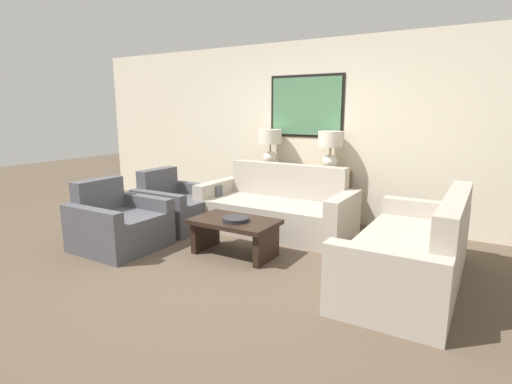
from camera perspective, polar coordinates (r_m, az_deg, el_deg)
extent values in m
plane|color=brown|center=(4.46, -5.66, -10.07)|extent=(20.00, 20.00, 0.00)
cube|color=beige|center=(6.20, 7.29, 8.58)|extent=(8.37, 0.10, 2.65)
cube|color=black|center=(6.14, 7.17, 12.06)|extent=(1.18, 0.01, 0.92)
cube|color=#4C7F56|center=(6.14, 7.14, 12.06)|extent=(1.10, 0.02, 0.84)
cube|color=brown|center=(6.07, 6.02, -0.32)|extent=(1.52, 0.39, 0.79)
cylinder|color=silver|center=(6.22, 2.03, 3.82)|extent=(0.18, 0.18, 0.02)
sphere|color=silver|center=(6.21, 2.04, 4.90)|extent=(0.21, 0.21, 0.21)
cylinder|color=#8C7A51|center=(6.19, 2.05, 6.40)|extent=(0.02, 0.02, 0.12)
cylinder|color=beige|center=(6.18, 2.06, 7.92)|extent=(0.35, 0.35, 0.22)
cylinder|color=silver|center=(5.82, 10.45, 3.09)|extent=(0.18, 0.18, 0.02)
sphere|color=silver|center=(5.80, 10.49, 4.24)|extent=(0.21, 0.21, 0.21)
cylinder|color=#8C7A51|center=(5.78, 10.55, 5.84)|extent=(0.02, 0.02, 0.12)
cylinder|color=beige|center=(5.77, 10.61, 7.48)|extent=(0.35, 0.35, 0.22)
cube|color=#ADA393|center=(5.39, 2.22, -3.78)|extent=(1.74, 0.75, 0.43)
cube|color=#ADA393|center=(5.73, 4.47, -0.43)|extent=(1.74, 0.18, 0.90)
cube|color=#ADA393|center=(5.94, -5.50, -1.40)|extent=(0.18, 0.93, 0.62)
cube|color=#ADA393|center=(5.08, 12.30, -3.88)|extent=(0.18, 0.93, 0.62)
cube|color=#ADA393|center=(4.19, 19.49, -9.02)|extent=(0.75, 1.74, 0.43)
cube|color=#ADA393|center=(4.06, 26.18, -6.70)|extent=(0.18, 1.74, 0.90)
cube|color=#ADA393|center=(5.05, 22.79, -4.60)|extent=(0.93, 0.18, 0.62)
cube|color=#ADA393|center=(3.26, 17.67, -13.06)|extent=(0.93, 0.18, 0.62)
cube|color=black|center=(4.57, -3.10, -4.26)|extent=(0.97, 0.59, 0.05)
cube|color=black|center=(4.87, -7.22, -5.91)|extent=(0.07, 0.47, 0.37)
cube|color=black|center=(4.42, 1.51, -7.65)|extent=(0.07, 0.47, 0.37)
cylinder|color=#232328|center=(4.49, -2.92, -3.92)|extent=(0.30, 0.30, 0.04)
cube|color=#4C4C51|center=(5.73, -10.41, -3.07)|extent=(0.73, 0.64, 0.42)
cube|color=#4C4C51|center=(5.99, -13.76, -0.62)|extent=(0.18, 0.64, 0.81)
cube|color=#4C4C51|center=(5.50, -13.84, -3.00)|extent=(0.91, 0.14, 0.58)
cube|color=#4C4C51|center=(6.06, -8.64, -1.44)|extent=(0.91, 0.14, 0.58)
cube|color=#4C4C51|center=(5.05, -18.07, -5.50)|extent=(0.73, 0.64, 0.42)
cube|color=#4C4C51|center=(5.34, -21.44, -2.59)|extent=(0.18, 0.64, 0.81)
cube|color=#4C4C51|center=(4.86, -22.32, -5.48)|extent=(0.91, 0.14, 0.58)
cube|color=#4C4C51|center=(5.34, -15.61, -3.52)|extent=(0.91, 0.14, 0.58)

